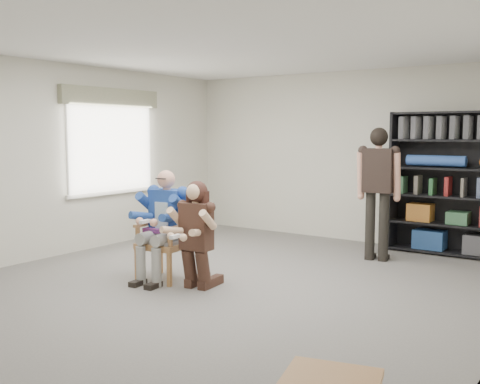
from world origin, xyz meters
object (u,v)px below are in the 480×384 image
Objects in this scene: armchair at (164,238)px; bookshelf at (453,184)px; seated_man at (164,225)px; kneeling_woman at (195,236)px; standing_man at (378,195)px.

bookshelf reaches higher than armchair.
armchair is 0.16m from seated_man.
seated_man is at bearing 162.68° from kneeling_woman.
armchair is at bearing 162.68° from kneeling_woman.
kneeling_woman is (0.58, -0.12, 0.10)m from armchair.
armchair is at bearing -125.96° from bookshelf.
bookshelf is at bearing 44.04° from standing_man.
seated_man is 3.04m from standing_man.
bookshelf is (2.49, 3.44, 0.37)m from seated_man.
bookshelf reaches higher than kneeling_woman.
armchair is at bearing -95.63° from seated_man.
standing_man is at bearing -128.85° from bookshelf.
bookshelf is 1.13× the size of standing_man.
seated_man reaches higher than armchair.
kneeling_woman is 4.06m from bookshelf.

